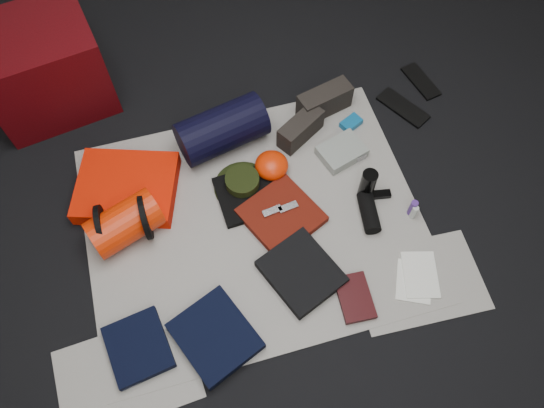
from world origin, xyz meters
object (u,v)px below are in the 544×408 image
object	(u,v)px
stuff_sack	(125,223)
navy_duffel	(222,129)
paperback_book	(355,298)
compact_camera	(355,156)
red_cabinet	(43,68)
water_bottle	(367,185)
sleeping_pad	(127,188)

from	to	relation	value
stuff_sack	navy_duffel	world-z (taller)	navy_duffel
navy_duffel	paperback_book	distance (m)	1.07
compact_camera	paperback_book	world-z (taller)	compact_camera
compact_camera	paperback_book	xyz separation A→B (m)	(-0.26, -0.71, -0.01)
red_cabinet	compact_camera	xyz separation A→B (m)	(1.44, -0.82, -0.22)
navy_duffel	water_bottle	xyz separation A→B (m)	(0.60, -0.50, -0.02)
red_cabinet	sleeping_pad	distance (m)	0.78
navy_duffel	water_bottle	bearing A→B (deg)	-52.42
sleeping_pad	paperback_book	xyz separation A→B (m)	(0.90, -0.83, -0.03)
stuff_sack	red_cabinet	bearing A→B (deg)	105.14
red_cabinet	compact_camera	world-z (taller)	red_cabinet
navy_duffel	paperback_book	bearing A→B (deg)	-82.41
navy_duffel	red_cabinet	bearing A→B (deg)	133.37
red_cabinet	sleeping_pad	world-z (taller)	red_cabinet
stuff_sack	sleeping_pad	bearing A→B (deg)	82.28
stuff_sack	paperback_book	world-z (taller)	stuff_sack
red_cabinet	sleeping_pad	bearing A→B (deg)	-78.13
sleeping_pad	water_bottle	size ratio (longest dim) A/B	2.50
sleeping_pad	compact_camera	size ratio (longest dim) A/B	4.65
water_bottle	compact_camera	size ratio (longest dim) A/B	1.86
water_bottle	compact_camera	bearing A→B (deg)	83.06
navy_duffel	compact_camera	size ratio (longest dim) A/B	4.36
navy_duffel	water_bottle	world-z (taller)	navy_duffel
water_bottle	paperback_book	bearing A→B (deg)	-115.31
navy_duffel	compact_camera	distance (m)	0.70
sleeping_pad	paperback_book	world-z (taller)	sleeping_pad
sleeping_pad	stuff_sack	xyz separation A→B (m)	(-0.03, -0.22, 0.05)
stuff_sack	navy_duffel	xyz separation A→B (m)	(0.56, 0.39, 0.02)
red_cabinet	paperback_book	bearing A→B (deg)	-62.40
sleeping_pad	navy_duffel	xyz separation A→B (m)	(0.53, 0.16, 0.07)
stuff_sack	water_bottle	distance (m)	1.17
compact_camera	sleeping_pad	bearing A→B (deg)	162.94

